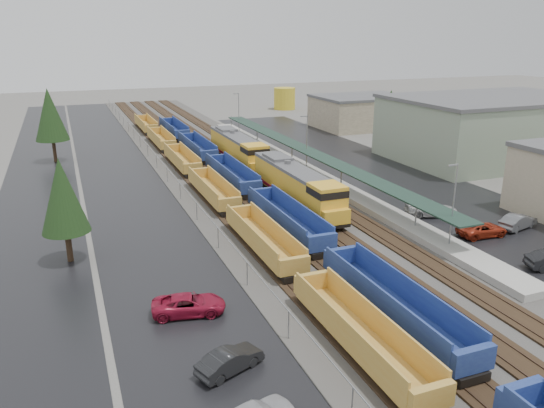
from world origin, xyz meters
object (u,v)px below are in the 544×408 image
(locomotive_lead, at_px, (297,186))
(parked_car_west_c, at_px, (189,305))
(storage_tank, at_px, (285,99))
(parked_car_west_b, at_px, (230,361))
(parked_car_east_c, at_px, (431,209))
(parked_car_east_b, at_px, (482,230))
(well_string_yellow, at_px, (213,190))
(parked_car_east_e, at_px, (518,222))
(locomotive_trail, at_px, (238,149))
(well_string_blue, at_px, (255,194))

(locomotive_lead, distance_m, parked_car_west_c, 25.25)
(storage_tank, distance_m, parked_car_west_b, 111.05)
(parked_car_west_c, height_order, parked_car_east_c, parked_car_east_c)
(parked_car_west_c, relative_size, parked_car_east_b, 1.04)
(parked_car_west_c, bearing_deg, well_string_yellow, -7.49)
(parked_car_east_c, height_order, parked_car_east_e, parked_car_east_c)
(well_string_yellow, height_order, parked_car_east_b, well_string_yellow)
(parked_car_east_e, bearing_deg, parked_car_east_c, 27.63)
(parked_car_west_c, xyz_separation_m, parked_car_east_b, (29.43, 4.26, -0.02))
(parked_car_east_e, bearing_deg, parked_car_west_c, 83.89)
(storage_tank, xyz_separation_m, parked_car_west_b, (-45.89, -101.10, -2.03))
(well_string_yellow, relative_size, parked_car_west_b, 27.57)
(locomotive_trail, bearing_deg, parked_car_east_b, -70.25)
(parked_car_east_e, bearing_deg, well_string_yellow, 37.65)
(locomotive_lead, height_order, well_string_yellow, locomotive_lead)
(locomotive_lead, relative_size, well_string_yellow, 0.18)
(parked_car_west_b, height_order, parked_car_west_c, parked_car_west_c)
(locomotive_trail, distance_m, parked_car_west_c, 43.28)
(locomotive_lead, distance_m, parked_car_west_b, 30.73)
(locomotive_lead, xyz_separation_m, well_string_yellow, (-8.00, 6.09, -1.29))
(locomotive_trail, height_order, well_string_yellow, locomotive_trail)
(storage_tank, bearing_deg, parked_car_east_b, -100.85)
(parked_car_west_b, relative_size, parked_car_west_c, 0.82)
(parked_car_east_b, bearing_deg, parked_car_east_c, 9.85)
(well_string_blue, bearing_deg, locomotive_lead, -32.48)
(locomotive_trail, height_order, parked_car_east_b, locomotive_trail)
(well_string_yellow, xyz_separation_m, storage_tank, (37.96, 68.78, 1.56))
(locomotive_lead, bearing_deg, storage_tank, 68.19)
(parked_car_east_b, bearing_deg, well_string_blue, 47.37)
(parked_car_east_c, bearing_deg, well_string_blue, 78.95)
(well_string_yellow, height_order, parked_car_west_b, well_string_yellow)
(parked_car_west_b, bearing_deg, well_string_blue, -44.37)
(locomotive_trail, relative_size, parked_car_east_e, 4.45)
(well_string_yellow, distance_m, parked_car_west_c, 26.47)
(locomotive_trail, bearing_deg, parked_car_east_c, -67.50)
(storage_tank, bearing_deg, parked_car_east_c, -102.22)
(storage_tank, xyz_separation_m, parked_car_east_b, (-17.16, -89.55, -2.03))
(parked_car_west_c, bearing_deg, storage_tank, -14.89)
(locomotive_lead, distance_m, well_string_yellow, 10.14)
(locomotive_lead, xyz_separation_m, locomotive_trail, (0.00, 21.00, 0.00))
(locomotive_lead, relative_size, parked_car_east_e, 4.45)
(parked_car_west_b, bearing_deg, parked_car_east_b, -89.95)
(locomotive_trail, xyz_separation_m, parked_car_west_c, (-16.62, -39.92, -1.74))
(parked_car_east_b, bearing_deg, parked_car_east_e, -82.98)
(well_string_yellow, height_order, parked_car_west_c, well_string_yellow)
(parked_car_east_e, bearing_deg, locomotive_trail, 12.71)
(locomotive_lead, bearing_deg, parked_car_west_b, -121.26)
(well_string_blue, bearing_deg, storage_tank, 64.85)
(locomotive_trail, height_order, storage_tank, storage_tank)
(locomotive_trail, relative_size, parked_car_east_b, 4.17)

